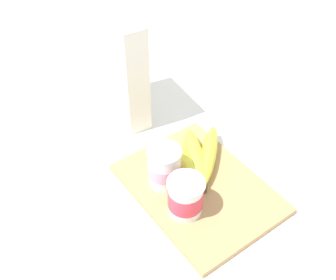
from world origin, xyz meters
TOP-DOWN VIEW (x-y plane):
  - ground_plane at (0.00, 0.00)m, footprint 2.40×2.40m
  - cutting_board at (0.00, 0.00)m, footprint 0.33×0.25m
  - cereal_box at (0.31, -0.01)m, footprint 0.18×0.07m
  - yogurt_cup_front at (-0.03, 0.06)m, footprint 0.08×0.08m
  - yogurt_cup_back at (0.05, 0.05)m, footprint 0.07×0.07m
  - banana_bunch at (0.05, -0.04)m, footprint 0.17×0.17m

SIDE VIEW (x-z plane):
  - ground_plane at x=0.00m, z-range 0.00..0.00m
  - cutting_board at x=0.00m, z-range 0.00..0.01m
  - banana_bunch at x=0.05m, z-range 0.01..0.05m
  - yogurt_cup_front at x=-0.03m, z-range 0.01..0.10m
  - yogurt_cup_back at x=0.05m, z-range 0.01..0.11m
  - cereal_box at x=0.31m, z-range 0.00..0.27m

